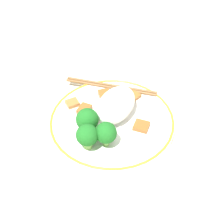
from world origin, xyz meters
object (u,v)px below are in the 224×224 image
chopsticks (111,86)px  plate (112,121)px  broccoli_back_right (106,133)px  broccoli_back_center (87,136)px  broccoli_back_left (87,120)px

chopsticks → plate: bearing=28.7°
broccoli_back_right → broccoli_back_center: bearing=-51.4°
chopsticks → broccoli_back_center: bearing=13.7°
chopsticks → broccoli_back_left: bearing=9.4°
broccoli_back_right → chopsticks: bearing=-155.6°
chopsticks → broccoli_back_right: bearing=24.4°
broccoli_back_left → broccoli_back_center: size_ratio=1.04×
broccoli_back_left → chopsticks: (-0.14, -0.02, -0.03)m
plate → chopsticks: size_ratio=1.23×
broccoli_back_center → chopsticks: bearing=-166.3°
broccoli_back_left → plate: bearing=154.1°
plate → broccoli_back_right: 0.08m
broccoli_back_center → broccoli_back_left: bearing=-149.9°
broccoli_back_center → chopsticks: broccoli_back_center is taller
broccoli_back_right → plate: bearing=-162.2°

